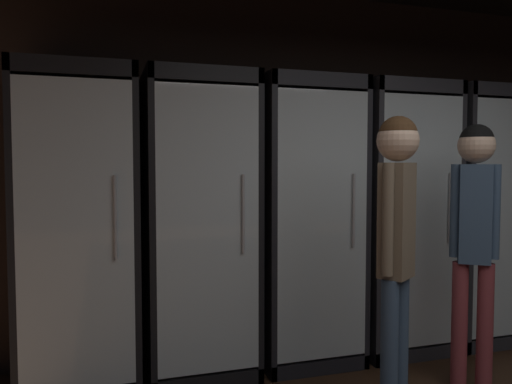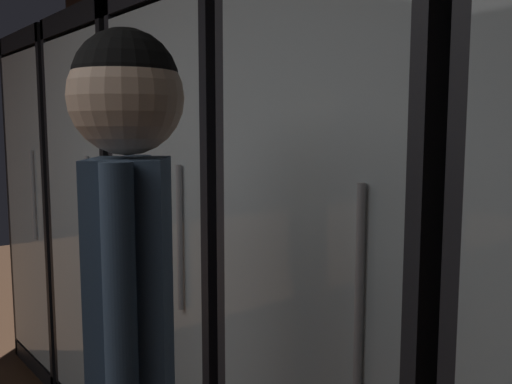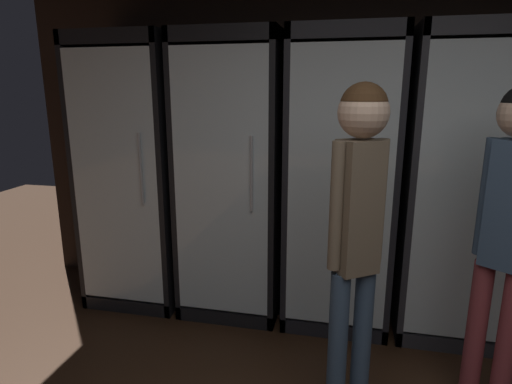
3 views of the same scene
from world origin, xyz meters
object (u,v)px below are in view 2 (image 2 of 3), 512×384
cooler_right (386,289)px  shopper_near (133,336)px  cooler_far_left (86,206)px  cooler_left (145,223)px  cooler_center (233,248)px

cooler_right → shopper_near: size_ratio=1.22×
cooler_far_left → cooler_left: same height
cooler_far_left → cooler_right: size_ratio=1.00×
cooler_far_left → shopper_near: bearing=-20.1°
cooler_left → cooler_right: same height
cooler_right → shopper_near: (0.03, -0.87, 0.08)m
cooler_far_left → cooler_center: same height
cooler_left → cooler_center: 0.78m
cooler_far_left → cooler_right: 2.35m
cooler_far_left → cooler_right: same height
cooler_center → shopper_near: size_ratio=1.22×
cooler_left → cooler_right: size_ratio=1.00×
cooler_left → cooler_far_left: bearing=-179.9°
cooler_center → shopper_near: 1.19m
cooler_far_left → cooler_center: size_ratio=1.00×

